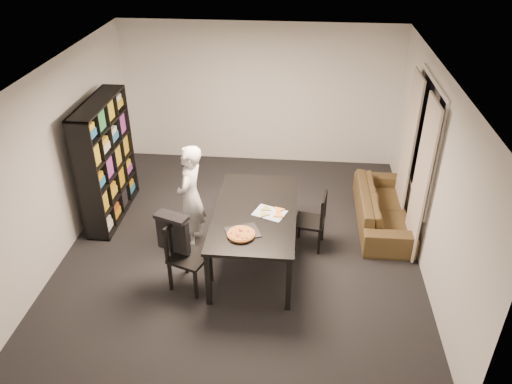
# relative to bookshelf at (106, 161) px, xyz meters

# --- Properties ---
(room) EXTENTS (5.01, 5.51, 2.61)m
(room) POSITION_rel_bookshelf_xyz_m (2.16, -0.60, 0.35)
(room) COLOR black
(room) RESTS_ON ground
(window_pane) EXTENTS (0.02, 1.40, 1.60)m
(window_pane) POSITION_rel_bookshelf_xyz_m (4.64, -0.00, 0.55)
(window_pane) COLOR black
(window_pane) RESTS_ON room
(window_frame) EXTENTS (0.03, 1.52, 1.72)m
(window_frame) POSITION_rel_bookshelf_xyz_m (4.64, -0.00, 0.55)
(window_frame) COLOR white
(window_frame) RESTS_ON room
(curtain_left) EXTENTS (0.03, 0.70, 2.25)m
(curtain_left) POSITION_rel_bookshelf_xyz_m (4.56, -0.52, 0.20)
(curtain_left) COLOR beige
(curtain_left) RESTS_ON room
(curtain_right) EXTENTS (0.03, 0.70, 2.25)m
(curtain_right) POSITION_rel_bookshelf_xyz_m (4.56, 0.52, 0.20)
(curtain_right) COLOR beige
(curtain_right) RESTS_ON room
(bookshelf) EXTENTS (0.35, 1.50, 1.90)m
(bookshelf) POSITION_rel_bookshelf_xyz_m (0.00, 0.00, 0.00)
(bookshelf) COLOR black
(bookshelf) RESTS_ON room
(dining_table) EXTENTS (1.09, 1.97, 0.82)m
(dining_table) POSITION_rel_bookshelf_xyz_m (2.37, -0.96, -0.20)
(dining_table) COLOR black
(dining_table) RESTS_ON room
(chair_left) EXTENTS (0.57, 0.57, 0.96)m
(chair_left) POSITION_rel_bookshelf_xyz_m (1.50, -1.54, -0.40)
(chair_left) COLOR black
(chair_left) RESTS_ON room
(chair_right) EXTENTS (0.46, 0.46, 0.87)m
(chair_right) POSITION_rel_bookshelf_xyz_m (3.19, -0.57, -0.45)
(chair_right) COLOR black
(chair_right) RESTS_ON room
(draped_jacket) EXTENTS (0.46, 0.32, 0.53)m
(draped_jacket) POSITION_rel_bookshelf_xyz_m (1.38, -1.49, -0.16)
(draped_jacket) COLOR black
(draped_jacket) RESTS_ON chair_left
(person) EXTENTS (0.44, 0.61, 1.56)m
(person) POSITION_rel_bookshelf_xyz_m (1.42, -0.63, -0.17)
(person) COLOR white
(person) RESTS_ON room
(baking_tray) EXTENTS (0.49, 0.45, 0.01)m
(baking_tray) POSITION_rel_bookshelf_xyz_m (2.26, -1.48, -0.12)
(baking_tray) COLOR black
(baking_tray) RESTS_ON dining_table
(pepperoni_pizza) EXTENTS (0.35, 0.35, 0.03)m
(pepperoni_pizza) POSITION_rel_bookshelf_xyz_m (2.25, -1.54, -0.10)
(pepperoni_pizza) COLOR #AB6531
(pepperoni_pizza) RESTS_ON dining_table
(kitchen_towel) EXTENTS (0.48, 0.42, 0.01)m
(kitchen_towel) POSITION_rel_bookshelf_xyz_m (2.56, -1.01, -0.13)
(kitchen_towel) COLOR white
(kitchen_towel) RESTS_ON dining_table
(pizza_slices) EXTENTS (0.46, 0.43, 0.01)m
(pizza_slices) POSITION_rel_bookshelf_xyz_m (2.59, -1.00, -0.11)
(pizza_slices) COLOR gold
(pizza_slices) RESTS_ON dining_table
(sofa) EXTENTS (0.75, 1.91, 0.56)m
(sofa) POSITION_rel_bookshelf_xyz_m (4.24, 0.13, -0.67)
(sofa) COLOR #45371B
(sofa) RESTS_ON room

